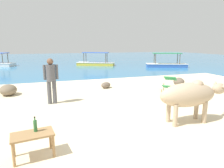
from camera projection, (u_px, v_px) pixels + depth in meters
name	position (u px, v px, depth m)	size (l,w,h in m)	color
sand_beach	(131.00, 127.00, 5.16)	(18.00, 14.00, 0.04)	beige
water_surface	(63.00, 60.00, 25.64)	(60.00, 36.00, 0.03)	teal
cow	(190.00, 95.00, 5.28)	(2.06, 0.68, 1.16)	tan
low_bench_table	(33.00, 138.00, 3.69)	(0.82, 0.55, 0.48)	#A37A4C
bottle	(35.00, 126.00, 3.74)	(0.07, 0.07, 0.30)	#2D6B38
deck_chair_near	(169.00, 83.00, 8.84)	(0.91, 0.92, 0.68)	#A37A4C
person_standing	(51.00, 78.00, 6.93)	(0.51, 0.32, 1.62)	#4C4C51
shore_rock_large	(106.00, 85.00, 9.55)	(0.53, 0.37, 0.28)	#6B5B4C
shore_rock_medium	(179.00, 82.00, 10.04)	(0.57, 0.50, 0.42)	#6B5B4C
shore_rock_small	(8.00, 90.00, 8.21)	(0.79, 0.67, 0.45)	#756651
boat_blue	(166.00, 64.00, 18.18)	(3.84, 2.40, 1.29)	#3866B7
boat_yellow	(96.00, 63.00, 19.45)	(3.80, 2.68, 1.29)	gold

